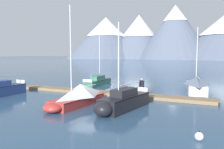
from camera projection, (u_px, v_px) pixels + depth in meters
name	position (u px, v px, depth m)	size (l,w,h in m)	color
ground_plane	(85.00, 101.00, 20.50)	(700.00, 700.00, 0.00)	#2D4C6B
mountain_west_summit	(106.00, 37.00, 215.33)	(78.22, 78.22, 39.80)	slate
mountain_central_massif	(139.00, 36.00, 207.30)	(61.39, 61.39, 40.68)	slate
mountain_shoulder_ridge	(175.00, 32.00, 187.04)	(65.60, 65.60, 45.50)	slate
dock	(104.00, 93.00, 24.11)	(22.76, 2.01, 0.30)	#846B4C
sailboat_second_berth	(99.00, 81.00, 31.58)	(1.69, 7.11, 7.56)	#336B56
sailboat_mid_dock_port	(77.00, 95.00, 18.87)	(2.60, 6.34, 8.29)	#B2332D
sailboat_mid_dock_starboard	(122.00, 101.00, 17.34)	(2.62, 6.28, 6.74)	black
sailboat_far_berth	(196.00, 85.00, 25.52)	(2.80, 7.02, 7.44)	white
person_on_dock	(142.00, 85.00, 22.01)	(0.58, 0.30, 1.69)	#232328
mooring_buoy_channel_marker	(199.00, 136.00, 11.19)	(0.44, 0.44, 0.52)	white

